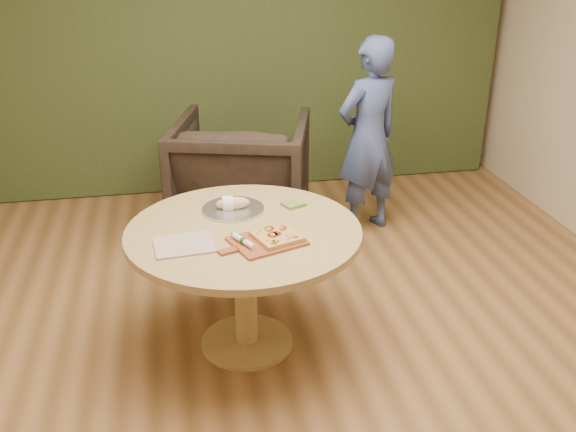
% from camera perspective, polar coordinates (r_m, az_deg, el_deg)
% --- Properties ---
extents(room_shell, '(5.04, 6.04, 2.84)m').
position_cam_1_polar(room_shell, '(2.92, 1.56, 7.69)').
color(room_shell, olive).
rests_on(room_shell, ground).
extents(curtain, '(4.80, 0.14, 2.78)m').
position_cam_1_polar(curtain, '(5.73, -4.81, 15.96)').
color(curtain, '#2C3B1A').
rests_on(curtain, ground).
extents(pedestal_table, '(1.28, 1.28, 0.75)m').
position_cam_1_polar(pedestal_table, '(3.53, -3.91, -3.18)').
color(pedestal_table, tan).
rests_on(pedestal_table, ground).
extents(pizza_paddle, '(0.47, 0.38, 0.01)m').
position_cam_1_polar(pizza_paddle, '(3.30, -2.05, -2.29)').
color(pizza_paddle, '#974626').
rests_on(pizza_paddle, pedestal_table).
extents(flatbread_pizza, '(0.28, 0.28, 0.04)m').
position_cam_1_polar(flatbread_pizza, '(3.31, -0.99, -1.80)').
color(flatbread_pizza, tan).
rests_on(flatbread_pizza, pizza_paddle).
extents(cutlery_roll, '(0.11, 0.19, 0.03)m').
position_cam_1_polar(cutlery_roll, '(3.27, -3.98, -2.23)').
color(cutlery_roll, white).
rests_on(cutlery_roll, pizza_paddle).
extents(newspaper, '(0.32, 0.28, 0.01)m').
position_cam_1_polar(newspaper, '(3.32, -9.23, -2.54)').
color(newspaper, silver).
rests_on(newspaper, pedestal_table).
extents(serving_tray, '(0.36, 0.36, 0.02)m').
position_cam_1_polar(serving_tray, '(3.69, -4.90, 0.62)').
color(serving_tray, silver).
rests_on(serving_tray, pedestal_table).
extents(bread_roll, '(0.19, 0.09, 0.09)m').
position_cam_1_polar(bread_roll, '(3.67, -5.06, 1.12)').
color(bread_roll, '#DEBB87').
rests_on(bread_roll, serving_tray).
extents(green_packet, '(0.15, 0.14, 0.02)m').
position_cam_1_polar(green_packet, '(3.73, 0.49, 1.07)').
color(green_packet, '#5A652D').
rests_on(green_packet, pedestal_table).
extents(armchair, '(1.21, 1.16, 1.02)m').
position_cam_1_polar(armchair, '(5.00, -4.13, 4.12)').
color(armchair, black).
rests_on(armchair, ground).
extents(person_standing, '(0.65, 0.55, 1.53)m').
position_cam_1_polar(person_standing, '(4.96, 7.15, 6.95)').
color(person_standing, '#3F5089').
rests_on(person_standing, ground).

